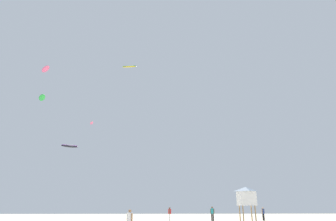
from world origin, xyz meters
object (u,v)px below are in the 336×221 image
(person_midground, at_px, (263,213))
(lifeguard_tower, at_px, (246,196))
(person_left, at_px, (212,212))
(person_foreground, at_px, (130,220))
(person_right, at_px, (170,213))
(kite_aloft_4, at_px, (129,67))
(kite_aloft_1, at_px, (92,123))
(kite_aloft_0, at_px, (70,146))
(kite_aloft_2, at_px, (45,69))
(kite_aloft_3, at_px, (42,98))

(person_midground, xyz_separation_m, lifeguard_tower, (-3.18, -3.44, 2.06))
(person_left, bearing_deg, person_foreground, 7.33)
(person_right, xyz_separation_m, kite_aloft_4, (-7.16, 9.53, 26.00))
(person_midground, distance_m, lifeguard_tower, 5.12)
(person_left, height_order, person_right, person_left)
(person_midground, xyz_separation_m, kite_aloft_1, (-26.70, 12.47, 15.69))
(kite_aloft_0, xyz_separation_m, kite_aloft_2, (-4.42, -5.01, 13.41))
(person_left, bearing_deg, kite_aloft_3, -56.38)
(kite_aloft_0, relative_size, kite_aloft_2, 0.95)
(person_midground, distance_m, kite_aloft_3, 34.98)
(kite_aloft_0, distance_m, kite_aloft_3, 15.22)
(person_right, height_order, kite_aloft_1, kite_aloft_1)
(person_left, height_order, kite_aloft_2, kite_aloft_2)
(kite_aloft_3, bearing_deg, kite_aloft_0, 88.28)
(kite_aloft_2, relative_size, kite_aloft_4, 1.20)
(kite_aloft_0, bearing_deg, kite_aloft_4, -22.77)
(person_left, relative_size, lifeguard_tower, 0.43)
(person_right, relative_size, kite_aloft_3, 0.59)
(kite_aloft_1, xyz_separation_m, kite_aloft_2, (-8.48, -3.57, 9.27))
(person_midground, height_order, person_left, person_left)
(kite_aloft_1, bearing_deg, person_midground, -25.04)
(kite_aloft_1, distance_m, kite_aloft_3, 13.91)
(kite_aloft_3, xyz_separation_m, kite_aloft_4, (11.39, 10.01, 10.19))
(person_foreground, height_order, kite_aloft_3, kite_aloft_3)
(kite_aloft_2, bearing_deg, person_foreground, -56.42)
(person_right, xyz_separation_m, lifeguard_tower, (9.47, -3.23, 2.06))
(kite_aloft_3, bearing_deg, kite_aloft_1, 71.16)
(person_left, distance_m, kite_aloft_2, 38.81)
(kite_aloft_2, height_order, kite_aloft_3, kite_aloft_2)
(lifeguard_tower, height_order, kite_aloft_0, kite_aloft_0)
(person_right, relative_size, kite_aloft_4, 0.62)
(person_foreground, distance_m, lifeguard_tower, 20.82)
(person_left, height_order, kite_aloft_1, kite_aloft_1)
(kite_aloft_1, bearing_deg, lifeguard_tower, -34.07)
(person_foreground, height_order, kite_aloft_4, kite_aloft_4)
(person_left, bearing_deg, person_right, -62.71)
(kite_aloft_2, bearing_deg, kite_aloft_3, -67.44)
(person_foreground, distance_m, kite_aloft_3, 28.63)
(lifeguard_tower, bearing_deg, kite_aloft_2, 158.91)
(person_foreground, bearing_deg, person_right, 29.95)
(kite_aloft_2, bearing_deg, kite_aloft_1, 22.84)
(kite_aloft_0, distance_m, kite_aloft_1, 5.97)
(kite_aloft_1, bearing_deg, person_foreground, -72.08)
(person_midground, relative_size, kite_aloft_1, 0.80)
(person_right, xyz_separation_m, kite_aloft_3, (-18.54, -0.48, 15.81))
(kite_aloft_0, bearing_deg, lifeguard_tower, -32.18)
(kite_aloft_2, bearing_deg, person_left, -19.17)
(person_right, bearing_deg, person_left, 0.07)
(person_midground, bearing_deg, kite_aloft_4, -150.04)
(kite_aloft_2, distance_m, kite_aloft_4, 15.41)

